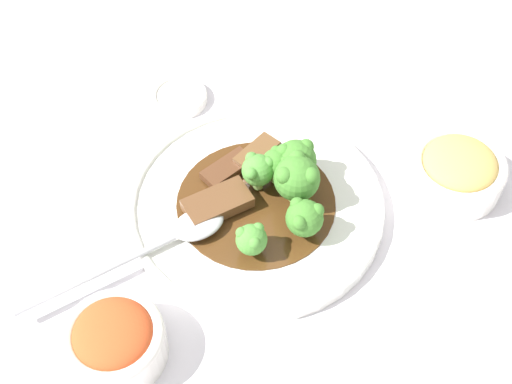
{
  "coord_description": "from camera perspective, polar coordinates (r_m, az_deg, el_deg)",
  "views": [
    {
      "loc": [
        -0.38,
        0.3,
        0.66
      ],
      "look_at": [
        0.0,
        0.0,
        0.03
      ],
      "focal_mm": 50.0,
      "sensor_mm": 36.0,
      "label": 1
    }
  ],
  "objects": [
    {
      "name": "sauce_dish",
      "position": [
        0.93,
        -6.12,
        7.58
      ],
      "size": [
        0.07,
        0.07,
        0.01
      ],
      "color": "white",
      "rests_on": "ground_plane"
    },
    {
      "name": "broccoli_floret_4",
      "position": [
        0.8,
        3.26,
        2.52
      ],
      "size": [
        0.05,
        0.05,
        0.05
      ],
      "color": "#7FA84C",
      "rests_on": "main_plate"
    },
    {
      "name": "beef_strip_0",
      "position": [
        0.79,
        -3.1,
        -0.91
      ],
      "size": [
        0.05,
        0.08,
        0.01
      ],
      "color": "brown",
      "rests_on": "main_plate"
    },
    {
      "name": "main_plate",
      "position": [
        0.81,
        -0.0,
        -1.04
      ],
      "size": [
        0.29,
        0.29,
        0.02
      ],
      "color": "white",
      "rests_on": "ground_plane"
    },
    {
      "name": "broccoli_floret_0",
      "position": [
        0.79,
        0.16,
        1.79
      ],
      "size": [
        0.04,
        0.04,
        0.05
      ],
      "color": "#8EB756",
      "rests_on": "main_plate"
    },
    {
      "name": "broccoli_floret_2",
      "position": [
        0.77,
        3.29,
        1.16
      ],
      "size": [
        0.05,
        0.05,
        0.06
      ],
      "color": "#8EB756",
      "rests_on": "main_plate"
    },
    {
      "name": "serving_spoon",
      "position": [
        0.77,
        -6.25,
        -3.35
      ],
      "size": [
        0.05,
        0.24,
        0.01
      ],
      "color": "#B7B7BC",
      "rests_on": "main_plate"
    },
    {
      "name": "beef_strip_1",
      "position": [
        0.82,
        -2.2,
        1.97
      ],
      "size": [
        0.03,
        0.06,
        0.01
      ],
      "color": "#56331E",
      "rests_on": "main_plate"
    },
    {
      "name": "side_bowl_appetizer",
      "position": [
        0.85,
        15.82,
        1.67
      ],
      "size": [
        0.11,
        0.11,
        0.05
      ],
      "color": "white",
      "rests_on": "ground_plane"
    },
    {
      "name": "broccoli_floret_1",
      "position": [
        0.74,
        -0.36,
        -3.8
      ],
      "size": [
        0.03,
        0.03,
        0.04
      ],
      "color": "#7FA84C",
      "rests_on": "main_plate"
    },
    {
      "name": "side_bowl_kimchi",
      "position": [
        0.71,
        -11.24,
        -11.54
      ],
      "size": [
        0.1,
        0.1,
        0.06
      ],
      "color": "white",
      "rests_on": "ground_plane"
    },
    {
      "name": "beef_strip_2",
      "position": [
        0.83,
        0.07,
        3.04
      ],
      "size": [
        0.04,
        0.06,
        0.01
      ],
      "color": "brown",
      "rests_on": "main_plate"
    },
    {
      "name": "broccoli_floret_3",
      "position": [
        0.75,
        3.91,
        -2.05
      ],
      "size": [
        0.04,
        0.04,
        0.05
      ],
      "color": "#8EB756",
      "rests_on": "main_plate"
    },
    {
      "name": "broccoli_floret_5",
      "position": [
        0.79,
        1.6,
        2.32
      ],
      "size": [
        0.03,
        0.03,
        0.05
      ],
      "color": "#7FA84C",
      "rests_on": "main_plate"
    },
    {
      "name": "ground_plane",
      "position": [
        0.81,
        -0.0,
        -1.46
      ],
      "size": [
        4.0,
        4.0,
        0.0
      ],
      "primitive_type": "plane",
      "color": "silver"
    }
  ]
}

